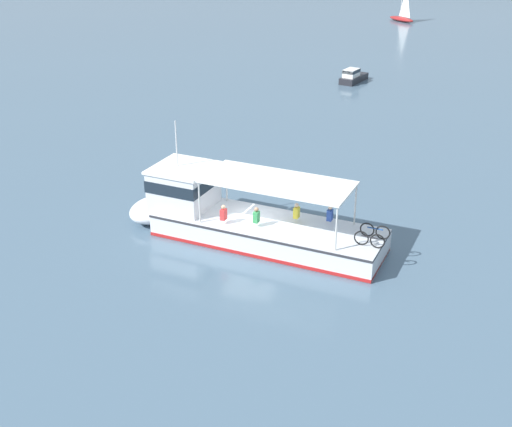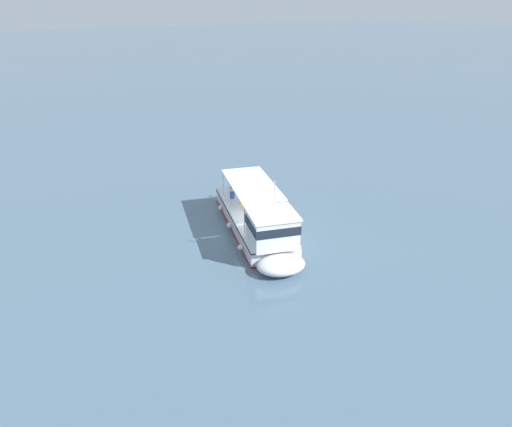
% 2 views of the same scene
% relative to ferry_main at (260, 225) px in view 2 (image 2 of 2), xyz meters
% --- Properties ---
extents(ground_plane, '(400.00, 400.00, 0.00)m').
position_rel_ferry_main_xyz_m(ground_plane, '(0.68, -0.19, -1.02)').
color(ground_plane, slate).
extents(ferry_main, '(13.07, 5.91, 5.32)m').
position_rel_ferry_main_xyz_m(ferry_main, '(0.00, 0.00, 0.00)').
color(ferry_main, silver).
rests_on(ferry_main, ground).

